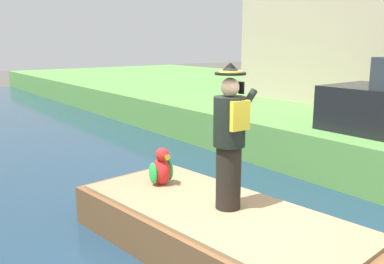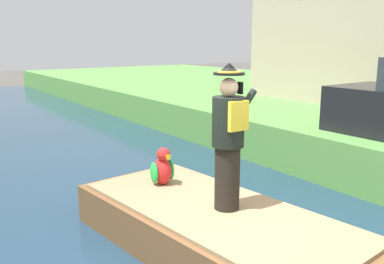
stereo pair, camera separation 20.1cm
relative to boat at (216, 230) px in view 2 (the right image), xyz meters
The scene contains 3 objects.
boat is the anchor object (origin of this frame).
person_pirate 1.24m from the boat, 38.58° to the right, with size 0.61×0.42×1.85m.
parrot_plush 1.32m from the boat, 94.26° to the left, with size 0.36×0.34×0.57m.
Camera 2 is at (-3.18, -3.51, 2.82)m, focal length 39.78 mm.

